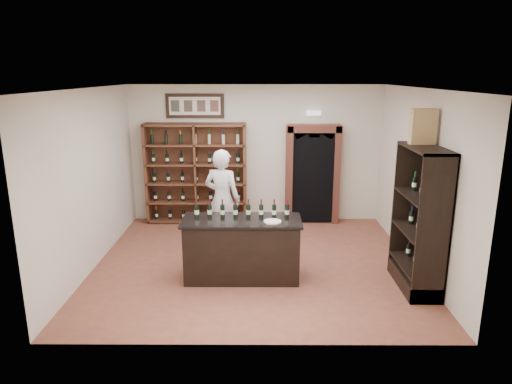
% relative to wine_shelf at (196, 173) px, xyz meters
% --- Properties ---
extents(floor, '(5.50, 5.50, 0.00)m').
position_rel_wine_shelf_xyz_m(floor, '(1.30, -2.33, -1.10)').
color(floor, brown).
rests_on(floor, ground).
extents(ceiling, '(5.50, 5.50, 0.00)m').
position_rel_wine_shelf_xyz_m(ceiling, '(1.30, -2.33, 1.90)').
color(ceiling, white).
rests_on(ceiling, wall_back).
extents(wall_back, '(5.50, 0.04, 3.00)m').
position_rel_wine_shelf_xyz_m(wall_back, '(1.30, 0.17, 0.40)').
color(wall_back, beige).
rests_on(wall_back, ground).
extents(wall_left, '(0.04, 5.00, 3.00)m').
position_rel_wine_shelf_xyz_m(wall_left, '(-1.45, -2.33, 0.40)').
color(wall_left, beige).
rests_on(wall_left, ground).
extents(wall_right, '(0.04, 5.00, 3.00)m').
position_rel_wine_shelf_xyz_m(wall_right, '(4.05, -2.33, 0.40)').
color(wall_right, beige).
rests_on(wall_right, ground).
extents(wine_shelf, '(2.20, 0.38, 2.20)m').
position_rel_wine_shelf_xyz_m(wine_shelf, '(0.00, 0.00, 0.00)').
color(wine_shelf, brown).
rests_on(wine_shelf, ground).
extents(framed_picture, '(1.25, 0.04, 0.52)m').
position_rel_wine_shelf_xyz_m(framed_picture, '(0.00, 0.14, 1.45)').
color(framed_picture, black).
rests_on(framed_picture, wall_back).
extents(arched_doorway, '(1.17, 0.35, 2.17)m').
position_rel_wine_shelf_xyz_m(arched_doorway, '(2.55, -0.00, 0.04)').
color(arched_doorway, black).
rests_on(arched_doorway, ground).
extents(emergency_light, '(0.30, 0.10, 0.10)m').
position_rel_wine_shelf_xyz_m(emergency_light, '(2.55, 0.09, 1.30)').
color(emergency_light, white).
rests_on(emergency_light, wall_back).
extents(tasting_counter, '(1.88, 0.78, 1.00)m').
position_rel_wine_shelf_xyz_m(tasting_counter, '(1.10, -2.93, -0.61)').
color(tasting_counter, black).
rests_on(tasting_counter, ground).
extents(counter_bottle_0, '(0.07, 0.07, 0.30)m').
position_rel_wine_shelf_xyz_m(counter_bottle_0, '(0.38, -2.84, 0.01)').
color(counter_bottle_0, black).
rests_on(counter_bottle_0, tasting_counter).
extents(counter_bottle_1, '(0.07, 0.07, 0.30)m').
position_rel_wine_shelf_xyz_m(counter_bottle_1, '(0.59, -2.84, 0.01)').
color(counter_bottle_1, black).
rests_on(counter_bottle_1, tasting_counter).
extents(counter_bottle_2, '(0.07, 0.07, 0.30)m').
position_rel_wine_shelf_xyz_m(counter_bottle_2, '(0.79, -2.84, 0.01)').
color(counter_bottle_2, black).
rests_on(counter_bottle_2, tasting_counter).
extents(counter_bottle_3, '(0.07, 0.07, 0.30)m').
position_rel_wine_shelf_xyz_m(counter_bottle_3, '(1.00, -2.84, 0.01)').
color(counter_bottle_3, black).
rests_on(counter_bottle_3, tasting_counter).
extents(counter_bottle_4, '(0.07, 0.07, 0.30)m').
position_rel_wine_shelf_xyz_m(counter_bottle_4, '(1.20, -2.84, 0.01)').
color(counter_bottle_4, black).
rests_on(counter_bottle_4, tasting_counter).
extents(counter_bottle_5, '(0.07, 0.07, 0.30)m').
position_rel_wine_shelf_xyz_m(counter_bottle_5, '(1.41, -2.84, 0.01)').
color(counter_bottle_5, black).
rests_on(counter_bottle_5, tasting_counter).
extents(counter_bottle_6, '(0.07, 0.07, 0.30)m').
position_rel_wine_shelf_xyz_m(counter_bottle_6, '(1.61, -2.84, 0.01)').
color(counter_bottle_6, black).
rests_on(counter_bottle_6, tasting_counter).
extents(counter_bottle_7, '(0.07, 0.07, 0.30)m').
position_rel_wine_shelf_xyz_m(counter_bottle_7, '(1.82, -2.84, 0.01)').
color(counter_bottle_7, black).
rests_on(counter_bottle_7, tasting_counter).
extents(side_cabinet, '(0.48, 1.20, 2.20)m').
position_rel_wine_shelf_xyz_m(side_cabinet, '(3.82, -3.23, -0.35)').
color(side_cabinet, black).
rests_on(side_cabinet, ground).
extents(shopkeeper, '(0.81, 0.66, 1.90)m').
position_rel_wine_shelf_xyz_m(shopkeeper, '(0.69, -1.61, -0.15)').
color(shopkeeper, silver).
rests_on(shopkeeper, ground).
extents(plate, '(0.27, 0.27, 0.02)m').
position_rel_wine_shelf_xyz_m(plate, '(1.58, -3.08, -0.09)').
color(plate, silver).
rests_on(plate, tasting_counter).
extents(wine_crate, '(0.38, 0.16, 0.53)m').
position_rel_wine_shelf_xyz_m(wine_crate, '(3.81, -2.97, 1.36)').
color(wine_crate, tan).
rests_on(wine_crate, side_cabinet).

